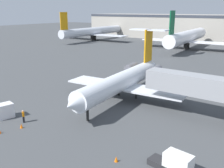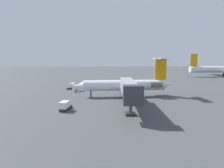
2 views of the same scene
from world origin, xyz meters
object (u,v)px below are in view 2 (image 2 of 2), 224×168
(baggage_tug_trailing, at_px, (72,86))
(ground_crew_marshaller, at_px, (76,90))
(regional_jet, at_px, (127,85))
(traffic_cone_far, at_px, (71,93))
(baggage_tug_lead, at_px, (65,106))
(traffic_cone_mid, at_px, (64,92))
(jet_bridge, at_px, (129,89))
(cargo_container_uld, at_px, (76,88))
(traffic_cone_near, at_px, (63,103))

(baggage_tug_trailing, bearing_deg, ground_crew_marshaller, 18.25)
(ground_crew_marshaller, bearing_deg, regional_jet, 69.30)
(ground_crew_marshaller, relative_size, baggage_tug_trailing, 0.40)
(regional_jet, xyz_separation_m, traffic_cone_far, (-4.54, -16.21, -2.98))
(baggage_tug_lead, xyz_separation_m, traffic_cone_mid, (-19.54, -4.58, -0.56))
(ground_crew_marshaller, relative_size, traffic_cone_mid, 3.07)
(jet_bridge, height_order, traffic_cone_mid, jet_bridge)
(baggage_tug_lead, distance_m, cargo_container_uld, 23.18)
(jet_bridge, xyz_separation_m, traffic_cone_near, (-5.96, -14.51, -4.19))
(ground_crew_marshaller, height_order, baggage_tug_lead, baggage_tug_lead)
(ground_crew_marshaller, bearing_deg, jet_bridge, 34.01)
(regional_jet, xyz_separation_m, baggage_tug_trailing, (-14.03, -17.76, -2.41))
(traffic_cone_mid, bearing_deg, jet_bridge, 40.59)
(baggage_tug_lead, bearing_deg, traffic_cone_far, -173.17)
(ground_crew_marshaller, height_order, cargo_container_uld, cargo_container_uld)
(ground_crew_marshaller, height_order, traffic_cone_far, ground_crew_marshaller)
(ground_crew_marshaller, xyz_separation_m, cargo_container_uld, (-3.36, -0.46, 0.11))
(baggage_tug_lead, height_order, traffic_cone_near, baggage_tug_lead)
(traffic_cone_near, bearing_deg, baggage_tug_lead, 17.58)
(regional_jet, relative_size, ground_crew_marshaller, 15.68)
(traffic_cone_mid, distance_m, traffic_cone_far, 2.51)
(cargo_container_uld, bearing_deg, traffic_cone_near, -0.41)
(baggage_tug_lead, relative_size, baggage_tug_trailing, 0.98)
(jet_bridge, relative_size, traffic_cone_near, 32.54)
(baggage_tug_lead, height_order, traffic_cone_far, baggage_tug_lead)
(baggage_tug_trailing, distance_m, traffic_cone_far, 9.63)
(baggage_tug_lead, height_order, traffic_cone_mid, baggage_tug_lead)
(baggage_tug_lead, relative_size, cargo_container_uld, 1.68)
(regional_jet, bearing_deg, baggage_tug_lead, -44.74)
(baggage_tug_trailing, relative_size, traffic_cone_mid, 7.70)
(baggage_tug_lead, distance_m, traffic_cone_near, 5.38)
(cargo_container_uld, relative_size, traffic_cone_mid, 4.49)
(baggage_tug_lead, bearing_deg, ground_crew_marshaller, -177.02)
(traffic_cone_near, bearing_deg, ground_crew_marshaller, 177.71)
(cargo_container_uld, height_order, traffic_cone_far, cargo_container_uld)
(ground_crew_marshaller, height_order, traffic_cone_mid, ground_crew_marshaller)
(jet_bridge, relative_size, cargo_container_uld, 7.25)
(traffic_cone_mid, bearing_deg, traffic_cone_near, 11.61)
(ground_crew_marshaller, distance_m, traffic_cone_near, 14.69)
(traffic_cone_near, bearing_deg, baggage_tug_trailing, -174.62)
(jet_bridge, bearing_deg, regional_jet, 175.85)
(baggage_tug_trailing, bearing_deg, cargo_container_uld, 24.68)
(cargo_container_uld, distance_m, traffic_cone_far, 4.60)
(jet_bridge, bearing_deg, baggage_tug_trailing, -150.09)
(ground_crew_marshaller, xyz_separation_m, traffic_cone_near, (14.67, -0.59, -0.58))
(cargo_container_uld, bearing_deg, regional_jet, 59.73)
(baggage_tug_trailing, relative_size, cargo_container_uld, 1.71)
(regional_jet, distance_m, traffic_cone_near, 18.25)
(ground_crew_marshaller, bearing_deg, cargo_container_uld, -172.23)
(baggage_tug_trailing, distance_m, traffic_cone_mid, 8.65)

